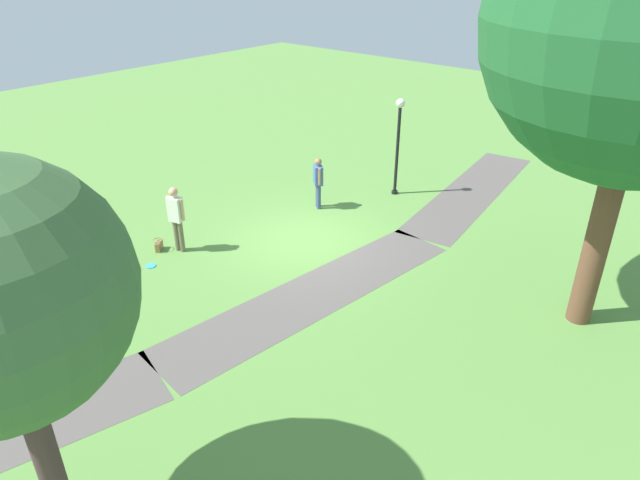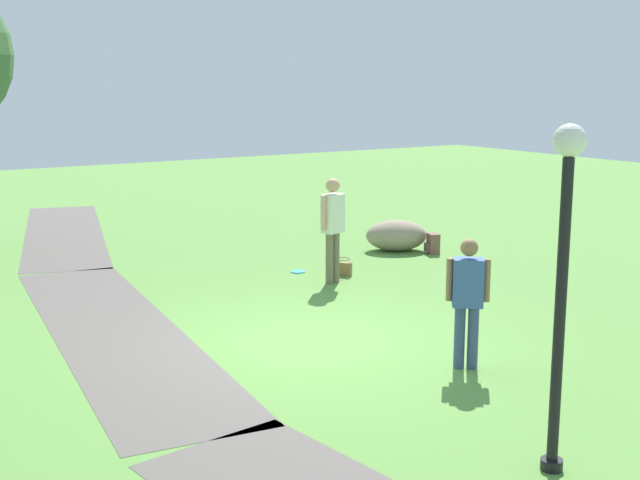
{
  "view_description": "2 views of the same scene",
  "coord_description": "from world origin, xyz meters",
  "px_view_note": "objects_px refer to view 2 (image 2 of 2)",
  "views": [
    {
      "loc": [
        10.18,
        9.22,
        7.28
      ],
      "look_at": [
        1.18,
        1.54,
        0.99
      ],
      "focal_mm": 31.79,
      "sensor_mm": 36.0,
      "label": 1
    },
    {
      "loc": [
        -9.05,
        5.58,
        3.46
      ],
      "look_at": [
        1.53,
        -1.17,
        1.02
      ],
      "focal_mm": 47.22,
      "sensor_mm": 36.0,
      "label": 2
    }
  ],
  "objects_px": {
    "handbag_on_grass": "(343,268)",
    "lamp_post": "(563,260)",
    "lawn_boulder": "(396,235)",
    "man_near_boulder": "(468,295)",
    "backpack_by_boulder": "(433,244)",
    "frisbee_on_grass": "(298,272)",
    "woman_with_handbag": "(333,222)"
  },
  "relations": [
    {
      "from": "handbag_on_grass",
      "to": "frisbee_on_grass",
      "type": "distance_m",
      "value": 0.85
    },
    {
      "from": "backpack_by_boulder",
      "to": "handbag_on_grass",
      "type": "bearing_deg",
      "value": 103.51
    },
    {
      "from": "lamp_post",
      "to": "lawn_boulder",
      "type": "height_order",
      "value": "lamp_post"
    },
    {
      "from": "handbag_on_grass",
      "to": "lamp_post",
      "type": "bearing_deg",
      "value": 160.06
    },
    {
      "from": "lawn_boulder",
      "to": "man_near_boulder",
      "type": "bearing_deg",
      "value": 149.23
    },
    {
      "from": "backpack_by_boulder",
      "to": "man_near_boulder",
      "type": "bearing_deg",
      "value": 143.33
    },
    {
      "from": "woman_with_handbag",
      "to": "handbag_on_grass",
      "type": "distance_m",
      "value": 1.07
    },
    {
      "from": "handbag_on_grass",
      "to": "backpack_by_boulder",
      "type": "xyz_separation_m",
      "value": [
        0.62,
        -2.58,
        0.05
      ]
    },
    {
      "from": "lamp_post",
      "to": "frisbee_on_grass",
      "type": "height_order",
      "value": "lamp_post"
    },
    {
      "from": "handbag_on_grass",
      "to": "backpack_by_boulder",
      "type": "height_order",
      "value": "backpack_by_boulder"
    },
    {
      "from": "man_near_boulder",
      "to": "backpack_by_boulder",
      "type": "xyz_separation_m",
      "value": [
        5.41,
        -4.03,
        -0.72
      ]
    },
    {
      "from": "woman_with_handbag",
      "to": "lamp_post",
      "type": "bearing_deg",
      "value": 162.45
    },
    {
      "from": "woman_with_handbag",
      "to": "man_near_boulder",
      "type": "xyz_separation_m",
      "value": [
        -4.44,
        1.0,
        -0.14
      ]
    },
    {
      "from": "handbag_on_grass",
      "to": "frisbee_on_grass",
      "type": "xyz_separation_m",
      "value": [
        0.65,
        0.54,
        -0.13
      ]
    },
    {
      "from": "frisbee_on_grass",
      "to": "handbag_on_grass",
      "type": "bearing_deg",
      "value": -140.38
    },
    {
      "from": "lamp_post",
      "to": "woman_with_handbag",
      "type": "relative_size",
      "value": 1.72
    },
    {
      "from": "woman_with_handbag",
      "to": "lawn_boulder",
      "type": "bearing_deg",
      "value": -58.61
    },
    {
      "from": "backpack_by_boulder",
      "to": "lamp_post",
      "type": "bearing_deg",
      "value": 146.44
    },
    {
      "from": "handbag_on_grass",
      "to": "backpack_by_boulder",
      "type": "distance_m",
      "value": 2.66
    },
    {
      "from": "man_near_boulder",
      "to": "handbag_on_grass",
      "type": "bearing_deg",
      "value": -16.79
    },
    {
      "from": "frisbee_on_grass",
      "to": "woman_with_handbag",
      "type": "bearing_deg",
      "value": -174.9
    },
    {
      "from": "lawn_boulder",
      "to": "woman_with_handbag",
      "type": "distance_m",
      "value": 3.11
    },
    {
      "from": "man_near_boulder",
      "to": "lawn_boulder",
      "type": "bearing_deg",
      "value": -30.77
    },
    {
      "from": "lawn_boulder",
      "to": "handbag_on_grass",
      "type": "relative_size",
      "value": 3.85
    },
    {
      "from": "lawn_boulder",
      "to": "man_near_boulder",
      "type": "relative_size",
      "value": 0.92
    },
    {
      "from": "lamp_post",
      "to": "woman_with_handbag",
      "type": "xyz_separation_m",
      "value": [
        6.87,
        -2.17,
        -0.88
      ]
    },
    {
      "from": "man_near_boulder",
      "to": "backpack_by_boulder",
      "type": "distance_m",
      "value": 6.78
    },
    {
      "from": "backpack_by_boulder",
      "to": "frisbee_on_grass",
      "type": "bearing_deg",
      "value": 89.49
    },
    {
      "from": "lamp_post",
      "to": "frisbee_on_grass",
      "type": "distance_m",
      "value": 8.36
    },
    {
      "from": "man_near_boulder",
      "to": "backpack_by_boulder",
      "type": "relative_size",
      "value": 3.98
    },
    {
      "from": "woman_with_handbag",
      "to": "handbag_on_grass",
      "type": "xyz_separation_m",
      "value": [
        0.35,
        -0.45,
        -0.91
      ]
    },
    {
      "from": "backpack_by_boulder",
      "to": "lawn_boulder",
      "type": "bearing_deg",
      "value": 36.65
    }
  ]
}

